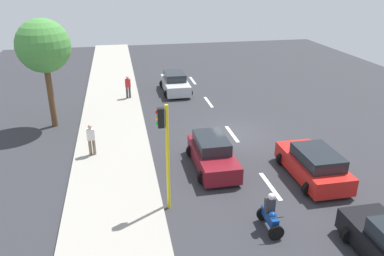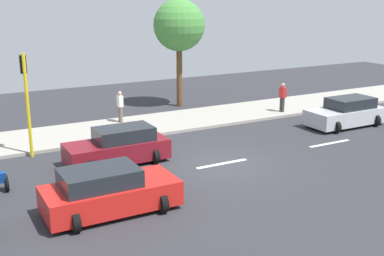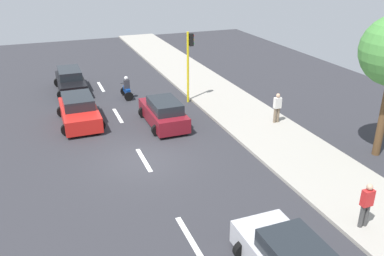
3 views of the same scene
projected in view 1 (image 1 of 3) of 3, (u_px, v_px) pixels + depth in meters
The scene contains 14 objects.
ground_plane at pixel (232, 135), 22.64m from camera, with size 40.00×60.00×0.10m, color #2D2D33.
sidewalk at pixel (113, 143), 21.33m from camera, with size 4.00×60.00×0.15m, color #9E998E.
lane_stripe_far_north at pixel (193, 81), 33.47m from camera, with size 0.20×2.40×0.01m, color white.
lane_stripe_north at pixel (209, 102), 28.04m from camera, with size 0.20×2.40×0.01m, color white.
lane_stripe_mid at pixel (232, 134), 22.62m from camera, with size 0.20×2.40×0.01m, color white.
lane_stripe_south at pixel (270, 186), 17.19m from camera, with size 0.20×2.40×0.01m, color white.
car_silver at pixel (175, 83), 30.16m from camera, with size 2.24×4.30×1.52m.
car_maroon at pixel (212, 154), 18.59m from camera, with size 2.16×4.21×1.52m.
car_red at pixel (313, 165), 17.60m from camera, with size 2.33×4.31×1.52m.
motorcycle at pixel (270, 215), 14.12m from camera, with size 0.60×1.30×1.53m.
pedestrian_near_signal at pixel (91, 139), 19.46m from camera, with size 0.40×0.24×1.69m.
pedestrian_by_tree at pixel (128, 86), 28.18m from camera, with size 0.40×0.24×1.69m.
traffic_light_corner at pixel (165, 144), 14.51m from camera, with size 0.49×0.24×4.50m.
street_tree_north at pixel (43, 47), 21.90m from camera, with size 3.13×3.13×6.58m.
Camera 1 is at (6.38, 19.85, 9.11)m, focal length 35.40 mm.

